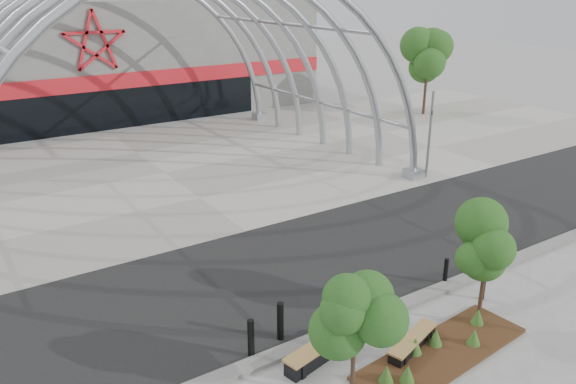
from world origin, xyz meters
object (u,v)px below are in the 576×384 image
object	(u,v)px
street_tree_1	(488,245)
bench_1	(413,344)
street_tree_0	(355,315)
bollard_2	(346,330)
signal_pole	(430,134)
bench_0	(320,352)

from	to	relation	value
street_tree_1	bench_1	size ratio (longest dim) A/B	1.70
street_tree_1	bench_1	xyz separation A→B (m)	(-2.45, 0.12, -2.29)
street_tree_0	bollard_2	world-z (taller)	street_tree_0
signal_pole	street_tree_1	distance (m)	12.83
street_tree_0	street_tree_1	bearing A→B (deg)	5.63
bench_0	street_tree_1	bearing A→B (deg)	-13.74
signal_pole	bollard_2	distance (m)	14.95
bench_0	bollard_2	bearing A→B (deg)	1.80
street_tree_0	bollard_2	size ratio (longest dim) A/B	2.95
street_tree_0	street_tree_1	distance (m)	5.04
signal_pole	bench_0	xyz separation A→B (m)	(-12.90, -8.72, -2.02)
street_tree_0	bollard_2	bearing A→B (deg)	55.53
signal_pole	street_tree_0	bearing A→B (deg)	-141.85
bench_0	bench_1	bearing A→B (deg)	-24.66
street_tree_1	bench_0	xyz separation A→B (m)	(-4.71, 1.15, -2.26)
street_tree_0	bench_1	bearing A→B (deg)	13.44
bench_0	bollard_2	world-z (taller)	bollard_2
signal_pole	bollard_2	size ratio (longest dim) A/B	3.92
signal_pole	bollard_2	bearing A→B (deg)	-144.19
bench_1	street_tree_0	bearing A→B (deg)	-166.56
street_tree_1	bench_1	bearing A→B (deg)	177.28
signal_pole	street_tree_0	size ratio (longest dim) A/B	1.33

